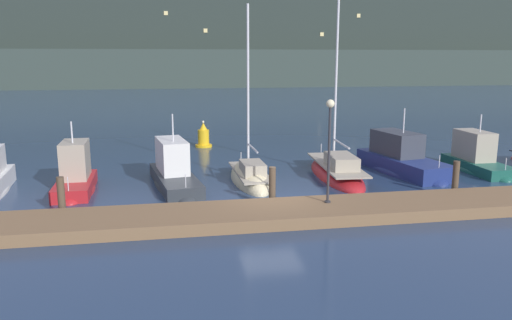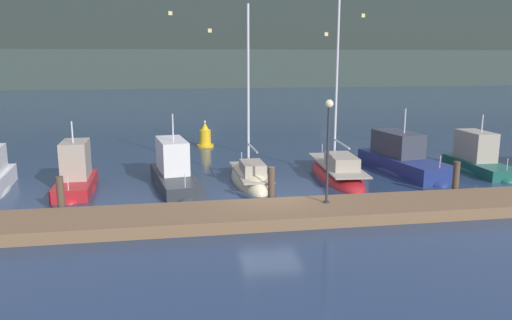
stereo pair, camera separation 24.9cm
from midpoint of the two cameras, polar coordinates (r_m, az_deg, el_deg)
The scene contains 14 objects.
ground_plane at distance 20.83m, azimuth 1.43°, elevation -5.21°, with size 400.00×400.00×0.00m, color navy.
dock at distance 19.09m, azimuth 2.52°, elevation -6.09°, with size 41.96×2.80×0.45m, color brown.
mooring_pile_1 at distance 20.51m, azimuth -21.68°, elevation -3.99°, with size 0.28×0.28×1.60m, color #4C3D2D.
mooring_pile_2 at distance 20.47m, azimuth 1.52°, elevation -3.09°, with size 0.28×0.28×1.67m, color #4C3D2D.
mooring_pile_3 at distance 23.53m, azimuth 21.56°, elevation -2.04°, with size 0.28×0.28×1.61m, color #4C3D2D.
motorboat_berth_3 at distance 24.43m, azimuth -20.20°, elevation -2.33°, with size 1.83×4.74×3.70m.
motorboat_berth_4 at distance 24.31m, azimuth -9.61°, elevation -1.90°, with size 2.76×6.59×3.93m.
sailboat_berth_5 at distance 24.71m, azimuth -0.96°, elevation -2.28°, with size 1.81×5.83×9.37m.
sailboat_berth_6 at distance 26.15m, azimuth 8.92°, elevation -1.51°, with size 2.58×7.52×11.14m.
motorboat_berth_7 at distance 27.83m, azimuth 16.05°, elevation -0.58°, with size 3.31×6.94×4.05m.
motorboat_berth_8 at distance 29.56m, azimuth 23.69°, elevation -0.37°, with size 1.86×5.30×3.58m.
channel_buoy at distance 34.48m, azimuth -6.23°, elevation 2.59°, with size 1.14×1.14×1.81m.
dock_lamppost at distance 19.26m, azimuth 8.03°, elevation 2.90°, with size 0.32×0.32×4.04m.
hillside_backdrop at distance 114.91m, azimuth -8.07°, elevation 13.51°, with size 240.00×23.00×21.74m.
Camera 1 is at (-4.17, -19.50, 6.03)m, focal length 35.00 mm.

